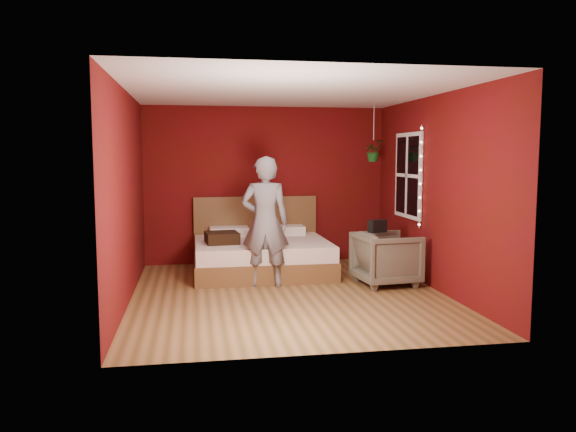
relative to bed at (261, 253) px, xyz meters
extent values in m
plane|color=olive|center=(0.19, -1.43, -0.29)|extent=(4.50, 4.50, 0.00)
cube|color=#5C0910|center=(0.19, 0.83, 1.01)|extent=(4.00, 0.02, 2.60)
cube|color=#5C0910|center=(0.19, -3.69, 1.01)|extent=(4.00, 0.02, 2.60)
cube|color=#5C0910|center=(-1.82, -1.43, 1.01)|extent=(0.02, 4.50, 2.60)
cube|color=#5C0910|center=(2.20, -1.43, 1.01)|extent=(0.02, 4.50, 2.60)
cube|color=silver|center=(0.19, -1.43, 2.32)|extent=(4.00, 4.50, 0.02)
cube|color=white|center=(2.16, -0.53, 1.21)|extent=(0.04, 0.97, 1.27)
cube|color=black|center=(2.14, -0.53, 1.21)|extent=(0.02, 0.85, 1.15)
cube|color=white|center=(2.14, -0.53, 1.21)|extent=(0.03, 0.05, 1.15)
cube|color=white|center=(2.14, -0.53, 1.21)|extent=(0.03, 0.85, 0.05)
cylinder|color=silver|center=(2.13, -1.06, 1.21)|extent=(0.01, 0.01, 1.45)
sphere|color=#FFF2CC|center=(2.13, -1.06, 0.53)|extent=(0.04, 0.04, 0.04)
sphere|color=#FFF2CC|center=(2.13, -1.06, 0.73)|extent=(0.04, 0.04, 0.04)
sphere|color=#FFF2CC|center=(2.13, -1.06, 0.92)|extent=(0.04, 0.04, 0.04)
sphere|color=#FFF2CC|center=(2.13, -1.06, 1.11)|extent=(0.04, 0.04, 0.04)
sphere|color=#FFF2CC|center=(2.13, -1.06, 1.31)|extent=(0.04, 0.04, 0.04)
sphere|color=#FFF2CC|center=(2.13, -1.06, 1.50)|extent=(0.04, 0.04, 0.04)
sphere|color=#FFF2CC|center=(2.13, -1.06, 1.69)|extent=(0.04, 0.04, 0.04)
sphere|color=#FFF2CC|center=(2.13, -1.06, 1.88)|extent=(0.04, 0.04, 0.04)
cube|color=brown|center=(0.00, -0.10, -0.15)|extent=(2.04, 1.73, 0.28)
cube|color=beige|center=(0.00, -0.10, 0.11)|extent=(1.99, 1.70, 0.22)
cube|color=brown|center=(0.00, 0.73, 0.27)|extent=(2.04, 0.08, 1.12)
cube|color=white|center=(-0.46, 0.48, 0.29)|extent=(0.61, 0.39, 0.14)
cube|color=white|center=(0.46, 0.48, 0.29)|extent=(0.61, 0.39, 0.14)
imported|color=slate|center=(-0.05, -0.93, 0.60)|extent=(0.71, 0.53, 1.79)
imported|color=#62604D|center=(1.62, -1.13, 0.08)|extent=(0.89, 0.87, 0.74)
cube|color=black|center=(1.50, -1.09, 0.53)|extent=(0.27, 0.20, 0.18)
cube|color=black|center=(-0.61, -0.27, 0.30)|extent=(0.51, 0.51, 0.17)
cylinder|color=silver|center=(1.81, 0.09, 2.03)|extent=(0.01, 0.01, 0.56)
imported|color=#19581B|center=(1.81, 0.09, 1.58)|extent=(0.38, 0.36, 0.34)
camera|label=1|loc=(-1.01, -8.49, 1.51)|focal=35.00mm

